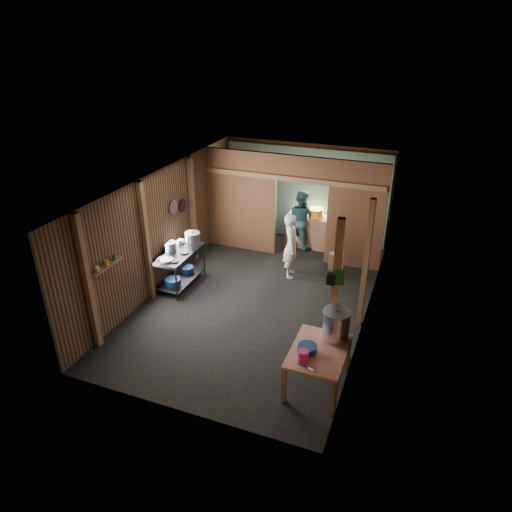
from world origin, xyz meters
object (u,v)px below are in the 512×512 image
at_px(pink_bucket, 303,356).
at_px(cook, 291,246).
at_px(yellow_tub, 316,213).
at_px(prep_table, 318,368).
at_px(stove_pot_large, 193,240).
at_px(stock_pot, 336,325).
at_px(gas_range, 179,268).

height_order(pink_bucket, cook, cook).
relative_size(yellow_tub, cook, 0.26).
distance_m(prep_table, stove_pot_large, 4.37).
height_order(yellow_tub, cook, cook).
bearing_deg(stove_pot_large, prep_table, -35.03).
distance_m(stock_pot, yellow_tub, 4.98).
distance_m(yellow_tub, cook, 1.77).
height_order(prep_table, pink_bucket, pink_bucket).
distance_m(prep_table, cook, 3.73).
relative_size(prep_table, stock_pot, 2.24).
bearing_deg(yellow_tub, cook, -93.67).
bearing_deg(gas_range, prep_table, -29.27).
bearing_deg(gas_range, stock_pot, -23.28).
relative_size(stove_pot_large, cook, 0.23).
relative_size(stove_pot_large, yellow_tub, 0.88).
bearing_deg(yellow_tub, gas_range, -127.12).
height_order(gas_range, stock_pot, stock_pot).
relative_size(prep_table, stove_pot_large, 3.41).
bearing_deg(prep_table, yellow_tub, 105.10).
height_order(gas_range, prep_table, gas_range).
relative_size(gas_range, stock_pot, 2.62).
bearing_deg(yellow_tub, stove_pot_large, -128.91).
bearing_deg(stove_pot_large, cook, 24.07).
height_order(prep_table, stove_pot_large, stove_pot_large).
xyz_separation_m(stove_pot_large, pink_bucket, (3.38, -2.84, -0.17)).
bearing_deg(stock_pot, stove_pot_large, 150.82).
relative_size(stock_pot, pink_bucket, 2.66).
height_order(stock_pot, cook, cook).
height_order(stove_pot_large, yellow_tub, stove_pot_large).
relative_size(stove_pot_large, pink_bucket, 1.75).
bearing_deg(pink_bucket, yellow_tub, 102.60).
xyz_separation_m(stove_pot_large, stock_pot, (3.71, -2.07, -0.03)).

